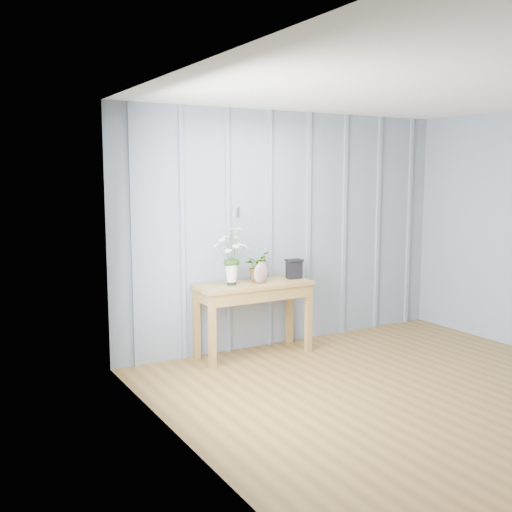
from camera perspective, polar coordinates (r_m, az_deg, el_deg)
ground at (r=5.10m, az=17.36°, el=-13.74°), size 4.50×4.50×0.00m
room_shell at (r=5.41m, az=11.02°, el=9.22°), size 4.00×4.50×2.50m
sideboard at (r=6.07m, az=-0.24°, el=-3.63°), size 1.20×0.45×0.75m
daisy_vase at (r=5.89m, az=-2.35°, el=0.69°), size 0.41×0.31×0.58m
spider_plant at (r=6.16m, az=0.12°, el=-0.96°), size 0.36×0.36×0.30m
felt_disc_vessel at (r=6.02m, az=0.49°, el=-1.61°), size 0.22×0.13×0.21m
carved_box at (r=6.30m, az=3.64°, el=-1.22°), size 0.18×0.15×0.20m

